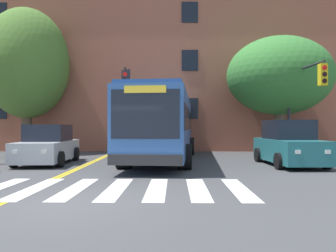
{
  "coord_description": "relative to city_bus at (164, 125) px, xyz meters",
  "views": [
    {
      "loc": [
        2.29,
        -7.02,
        1.68
      ],
      "look_at": [
        2.1,
        8.56,
        1.71
      ],
      "focal_mm": 35.0,
      "sensor_mm": 36.0,
      "label": 1
    }
  ],
  "objects": [
    {
      "name": "ground_plane",
      "position": [
        -1.88,
        -9.58,
        -1.78
      ],
      "size": [
        120.0,
        120.0,
        0.0
      ],
      "primitive_type": "plane",
      "color": "#424244"
    },
    {
      "name": "crosswalk",
      "position": [
        -2.75,
        -7.79,
        -1.78
      ],
      "size": [
        10.43,
        3.31,
        0.01
      ],
      "color": "white",
      "rests_on": "ground"
    },
    {
      "name": "lane_line_yellow_inner",
      "position": [
        -3.44,
        6.21,
        -1.78
      ],
      "size": [
        0.12,
        36.0,
        0.01
      ],
      "primitive_type": "cube",
      "color": "gold",
      "rests_on": "ground"
    },
    {
      "name": "lane_line_yellow_outer",
      "position": [
        -3.28,
        6.21,
        -1.78
      ],
      "size": [
        0.12,
        36.0,
        0.01
      ],
      "primitive_type": "cube",
      "color": "gold",
      "rests_on": "ground"
    },
    {
      "name": "city_bus",
      "position": [
        0.0,
        0.0,
        0.0
      ],
      "size": [
        3.62,
        12.14,
        3.27
      ],
      "color": "#2D5699",
      "rests_on": "ground"
    },
    {
      "name": "car_silver_near_lane",
      "position": [
        -5.22,
        -1.86,
        -0.98
      ],
      "size": [
        2.29,
        4.41,
        1.77
      ],
      "color": "#B7BABF",
      "rests_on": "ground"
    },
    {
      "name": "car_teal_far_lane",
      "position": [
        5.49,
        -2.32,
        -0.9
      ],
      "size": [
        2.21,
        4.54,
        1.96
      ],
      "color": "#236B70",
      "rests_on": "ground"
    },
    {
      "name": "car_navy_behind_bus",
      "position": [
        -1.36,
        8.71,
        -0.68
      ],
      "size": [
        2.3,
        5.19,
        2.33
      ],
      "color": "navy",
      "rests_on": "ground"
    },
    {
      "name": "traffic_light_near_corner",
      "position": [
        7.09,
        0.21,
        1.63
      ],
      "size": [
        0.65,
        3.49,
        5.08
      ],
      "color": "#28282D",
      "rests_on": "ground"
    },
    {
      "name": "traffic_light_overhead",
      "position": [
        -1.98,
        0.83,
        1.51
      ],
      "size": [
        0.44,
        2.93,
        4.96
      ],
      "color": "#28282D",
      "rests_on": "ground"
    },
    {
      "name": "street_tree_curbside_large",
      "position": [
        6.86,
        3.06,
        2.91
      ],
      "size": [
        8.05,
        7.73,
        7.04
      ],
      "color": "brown",
      "rests_on": "ground"
    },
    {
      "name": "street_tree_curbside_small",
      "position": [
        -8.84,
        4.06,
        3.89
      ],
      "size": [
        5.51,
        5.49,
        9.19
      ],
      "color": "brown",
      "rests_on": "ground"
    },
    {
      "name": "building_facade",
      "position": [
        1.61,
        9.9,
        4.03
      ],
      "size": [
        32.45,
        9.02,
        11.61
      ],
      "color": "#9E5642",
      "rests_on": "ground"
    }
  ]
}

